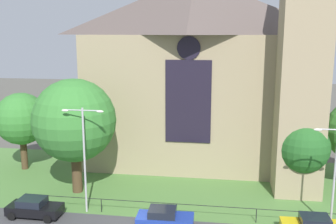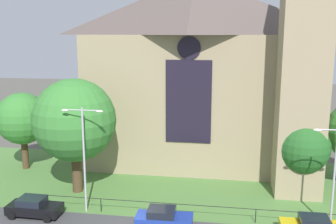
# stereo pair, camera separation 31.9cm
# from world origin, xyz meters

# --- Properties ---
(ground) EXTENTS (160.00, 160.00, 0.00)m
(ground) POSITION_xyz_m (0.00, 10.00, 0.00)
(ground) COLOR #56544C
(grass_verge) EXTENTS (120.00, 20.00, 0.01)m
(grass_verge) POSITION_xyz_m (0.00, 8.00, 0.00)
(grass_verge) COLOR #517F3D
(grass_verge) RESTS_ON ground
(church_building) EXTENTS (23.20, 16.20, 26.00)m
(church_building) POSITION_xyz_m (3.27, 16.50, 10.27)
(church_building) COLOR tan
(church_building) RESTS_ON ground
(iron_railing) EXTENTS (24.51, 0.07, 1.13)m
(iron_railing) POSITION_xyz_m (2.50, 2.50, 0.95)
(iron_railing) COLOR black
(iron_railing) RESTS_ON ground
(tree_left_far) EXTENTS (5.41, 5.41, 8.15)m
(tree_left_far) POSITION_xyz_m (-14.88, 11.26, 5.41)
(tree_left_far) COLOR #4C3823
(tree_left_far) RESTS_ON ground
(tree_right_near) EXTENTS (4.52, 4.52, 6.72)m
(tree_right_near) POSITION_xyz_m (12.82, 8.19, 4.43)
(tree_right_near) COLOR #4C3823
(tree_right_near) RESTS_ON ground
(tree_left_near) EXTENTS (7.35, 7.35, 10.34)m
(tree_left_near) POSITION_xyz_m (-7.06, 6.20, 6.63)
(tree_left_near) COLOR #4C3823
(tree_left_near) RESTS_ON ground
(streetlamp_near) EXTENTS (3.37, 0.26, 8.55)m
(streetlamp_near) POSITION_xyz_m (-4.82, 2.40, 5.41)
(streetlamp_near) COLOR #B2B2B7
(streetlamp_near) RESTS_ON ground
(streetlamp_far) EXTENTS (3.37, 0.26, 7.71)m
(streetlamp_far) POSITION_xyz_m (13.98, 2.40, 4.95)
(streetlamp_far) COLOR #B2B2B7
(streetlamp_far) RESTS_ON ground
(parked_car_black) EXTENTS (4.23, 2.08, 1.51)m
(parked_car_black) POSITION_xyz_m (-8.58, 0.97, 0.74)
(parked_car_black) COLOR black
(parked_car_black) RESTS_ON ground
(parked_car_blue) EXTENTS (4.26, 2.14, 1.51)m
(parked_car_blue) POSITION_xyz_m (1.83, 0.66, 0.74)
(parked_car_blue) COLOR #1E3899
(parked_car_blue) RESTS_ON ground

